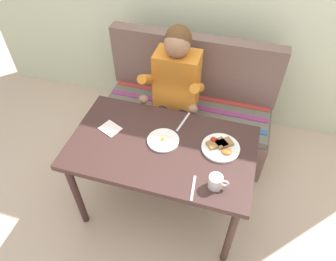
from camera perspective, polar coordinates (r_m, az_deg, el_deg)
The scene contains 10 objects.
ground_plane at distance 2.60m, azimuth -0.95°, elevation -13.45°, with size 8.00×8.00×0.00m, color beige.
table at distance 2.07m, azimuth -1.17°, elevation -4.26°, with size 1.20×0.70×0.73m.
couch at distance 2.81m, azimuth 3.52°, elevation 3.09°, with size 1.44×0.56×1.00m.
person at distance 2.43m, azimuth 1.20°, elevation 7.87°, with size 0.45×0.61×1.21m.
plate_breakfast at distance 2.01m, azimuth 9.57°, elevation -2.91°, with size 0.24×0.24×0.05m.
plate_eggs at distance 2.03m, azimuth -0.81°, elevation -1.80°, with size 0.21×0.21×0.04m.
coffee_mug at distance 1.80m, azimuth 8.76°, elevation -9.22°, with size 0.12×0.08×0.09m.
napkin at distance 2.14m, azimuth -10.51°, elevation 0.35°, with size 0.13×0.11×0.01m, color silver.
fork at distance 1.81m, azimuth 4.63°, elevation -10.43°, with size 0.01×0.17×0.01m, color silver.
knife at distance 2.16m, azimuth 2.80°, elevation 1.59°, with size 0.01×0.20×0.01m, color silver.
Camera 1 is at (0.41, -1.26, 2.24)m, focal length 33.33 mm.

